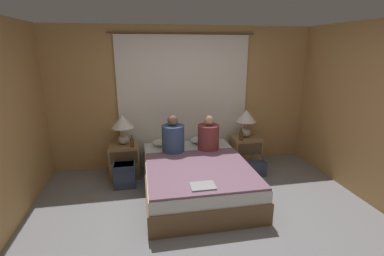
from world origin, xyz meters
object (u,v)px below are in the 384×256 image
(pillow_right, at_px, (205,140))
(beer_bottle_on_left_stand, at_px, (132,142))
(laptop_on_bed, at_px, (203,186))
(person_left_in_bed, at_px, (173,138))
(person_right_in_bed, at_px, (208,136))
(handbag_on_floor, at_px, (255,168))
(lamp_right, at_px, (246,119))
(bed, at_px, (196,177))
(nightstand_left, at_px, (125,160))
(pillow_left, at_px, (168,142))
(lamp_left, at_px, (123,125))
(beer_bottle_on_right_stand, at_px, (241,135))
(backpack_on_floor, at_px, (125,174))
(nightstand_right, at_px, (245,152))

(pillow_right, relative_size, beer_bottle_on_left_stand, 2.60)
(laptop_on_bed, bearing_deg, person_left_in_bed, 99.12)
(person_right_in_bed, bearing_deg, handbag_on_floor, -10.19)
(person_left_in_bed, bearing_deg, lamp_right, 13.44)
(handbag_on_floor, bearing_deg, bed, -163.59)
(lamp_right, height_order, person_right_in_bed, person_right_in_bed)
(person_left_in_bed, height_order, beer_bottle_on_left_stand, person_left_in_bed)
(nightstand_left, distance_m, pillow_left, 0.79)
(nightstand_left, xyz_separation_m, laptop_on_bed, (1.00, -1.56, 0.23))
(lamp_right, distance_m, laptop_on_bed, 2.02)
(lamp_left, bearing_deg, pillow_left, 3.36)
(bed, xyz_separation_m, pillow_right, (0.34, 0.84, 0.30))
(pillow_right, height_order, beer_bottle_on_left_stand, beer_bottle_on_left_stand)
(person_right_in_bed, distance_m, beer_bottle_on_right_stand, 0.65)
(bed, relative_size, pillow_right, 3.88)
(nightstand_left, xyz_separation_m, person_left_in_bed, (0.80, -0.29, 0.45))
(bed, relative_size, lamp_left, 4.12)
(pillow_right, distance_m, beer_bottle_on_left_stand, 1.30)
(lamp_right, distance_m, beer_bottle_on_right_stand, 0.34)
(lamp_left, distance_m, beer_bottle_on_left_stand, 0.34)
(nightstand_left, xyz_separation_m, pillow_right, (1.42, 0.08, 0.25))
(laptop_on_bed, bearing_deg, person_right_in_bed, 73.34)
(nightstand_left, height_order, lamp_right, lamp_right)
(pillow_left, height_order, laptop_on_bed, pillow_left)
(beer_bottle_on_left_stand, height_order, backpack_on_floor, beer_bottle_on_left_stand)
(lamp_left, distance_m, person_left_in_bed, 0.88)
(bed, relative_size, beer_bottle_on_left_stand, 10.08)
(handbag_on_floor, bearing_deg, lamp_left, 167.88)
(nightstand_left, distance_m, beer_bottle_on_right_stand, 2.05)
(nightstand_left, bearing_deg, pillow_right, 3.40)
(backpack_on_floor, bearing_deg, handbag_on_floor, -0.45)
(nightstand_right, xyz_separation_m, handbag_on_floor, (0.03, -0.43, -0.15))
(person_right_in_bed, bearing_deg, beer_bottle_on_right_stand, 13.49)
(beer_bottle_on_left_stand, bearing_deg, lamp_right, 4.96)
(bed, height_order, pillow_right, pillow_right)
(nightstand_left, bearing_deg, person_left_in_bed, -19.63)
(person_right_in_bed, height_order, beer_bottle_on_left_stand, person_right_in_bed)
(nightstand_left, height_order, beer_bottle_on_right_stand, beer_bottle_on_right_stand)
(laptop_on_bed, bearing_deg, lamp_left, 122.06)
(person_left_in_bed, distance_m, person_right_in_bed, 0.59)
(nightstand_left, relative_size, lamp_left, 1.11)
(pillow_left, relative_size, person_left_in_bed, 0.84)
(person_left_in_bed, relative_size, beer_bottle_on_right_stand, 2.79)
(lamp_left, xyz_separation_m, laptop_on_bed, (1.00, -1.60, -0.39))
(person_right_in_bed, xyz_separation_m, beer_bottle_on_right_stand, (0.63, 0.15, -0.07))
(person_left_in_bed, xyz_separation_m, beer_bottle_on_right_stand, (1.21, 0.15, -0.08))
(nightstand_right, distance_m, beer_bottle_on_right_stand, 0.42)
(nightstand_left, relative_size, handbag_on_floor, 1.33)
(lamp_right, xyz_separation_m, backpack_on_floor, (-2.15, -0.45, -0.68))
(nightstand_left, distance_m, person_right_in_bed, 1.48)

